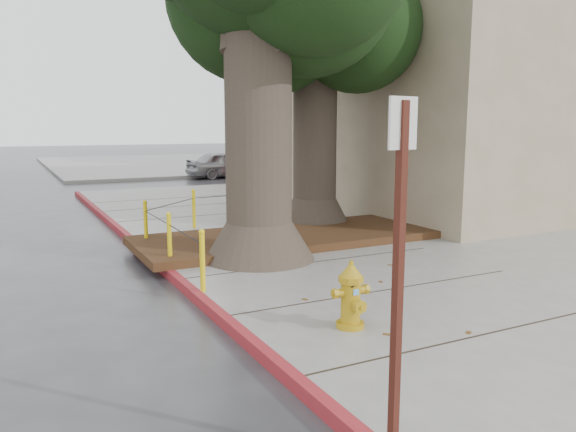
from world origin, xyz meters
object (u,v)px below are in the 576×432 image
at_px(signpost, 399,259).
at_px(car_red, 269,166).
at_px(fire_hydrant, 351,295).
at_px(car_silver, 225,164).

distance_m(signpost, car_red, 23.66).
relative_size(fire_hydrant, signpost, 0.32).
relative_size(fire_hydrant, car_silver, 0.22).
height_order(fire_hydrant, car_silver, car_silver).
xyz_separation_m(signpost, car_silver, (7.50, 23.22, -0.99)).
distance_m(fire_hydrant, car_silver, 21.81).
xyz_separation_m(fire_hydrant, car_red, (8.07, 19.40, 0.04)).
xyz_separation_m(fire_hydrant, car_silver, (6.33, 20.87, 0.10)).
distance_m(fire_hydrant, car_red, 21.01).
relative_size(car_silver, car_red, 1.06).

